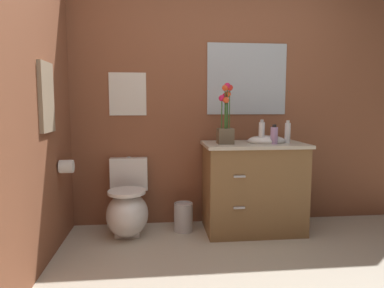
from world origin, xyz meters
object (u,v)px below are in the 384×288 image
Objects in this scene: hand_wash_bottle at (288,133)px; toilet_paper_roll at (66,166)px; soap_bottle at (274,135)px; hanging_towel at (46,97)px; wall_mirror at (247,79)px; toilet at (128,208)px; lotion_bottle at (262,132)px; trash_bin at (183,217)px; flower_vase at (225,121)px; vanity_cabinet at (253,186)px; wall_poster at (128,94)px.

hand_wash_bottle is 1.98m from toilet_paper_roll.
hanging_towel is (-1.87, -0.33, 0.33)m from soap_bottle.
wall_mirror is 1.87m from hanging_towel.
wall_mirror reaches higher than toilet.
hanging_towel is at bearing -167.91° from lotion_bottle.
hand_wash_bottle reaches higher than toilet_paper_roll.
toilet is 1.64m from hand_wash_bottle.
hand_wash_bottle is at bearing -5.59° from trash_bin.
flower_vase is 0.69× the size of wall_mirror.
lotion_bottle is at bearing -46.48° from vanity_cabinet.
flower_vase is 0.35m from lotion_bottle.
wall_poster is 0.90m from hanging_towel.
soap_bottle reaches higher than toilet.
wall_mirror is (0.66, 0.25, 1.31)m from trash_bin.
hanging_towel reaches higher than trash_bin.
vanity_cabinet is 0.59m from hand_wash_bottle.
hand_wash_bottle is (0.25, 0.01, -0.00)m from lotion_bottle.
flower_vase is 2.50× the size of lotion_bottle.
wall_poster is 0.79× the size of hanging_towel.
trash_bin is at bearing 166.99° from flower_vase.
wall_poster reaches higher than soap_bottle.
wall_mirror reaches higher than flower_vase.
wall_poster is at bearing 163.22° from soap_bottle.
wall_poster is at bearing 167.09° from hand_wash_bottle.
hanging_towel is (-1.43, -0.39, 0.20)m from flower_vase.
flower_vase reaches higher than toilet.
lotion_bottle is at bearing -81.18° from wall_mirror.
toilet is 1.50m from soap_bottle.
soap_bottle reaches higher than trash_bin.
vanity_cabinet is 4.84× the size of hand_wash_bottle.
lotion_bottle is 0.25m from hand_wash_bottle.
soap_bottle is at bearing 9.88° from hanging_towel.
lotion_bottle is (0.34, -0.02, -0.10)m from flower_vase.
toilet is 6.27× the size of toilet_paper_roll.
toilet_paper_roll reaches higher than trash_bin.
toilet_paper_roll is at bearing -176.12° from lotion_bottle.
hand_wash_bottle is 1.56m from wall_poster.
wall_mirror is (1.18, 0.27, 1.21)m from toilet.
flower_vase is at bearing -20.35° from wall_poster.
hand_wash_bottle reaches higher than soap_bottle.
hanging_towel is at bearing -170.12° from soap_bottle.
vanity_cabinet is 1.95m from hanging_towel.
hand_wash_bottle is at bearing 22.51° from soap_bottle.
toilet is at bearing 40.52° from hanging_towel.
hanging_towel is (-0.54, -0.46, 1.01)m from toilet.
lotion_bottle is 1.33m from wall_poster.
wall_poster is at bearing 43.90° from toilet_paper_roll.
soap_bottle is 0.68m from wall_mirror.
wall_mirror is at bearing 15.62° from toilet_paper_roll.
wall_mirror is at bearing 0.00° from wall_poster.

